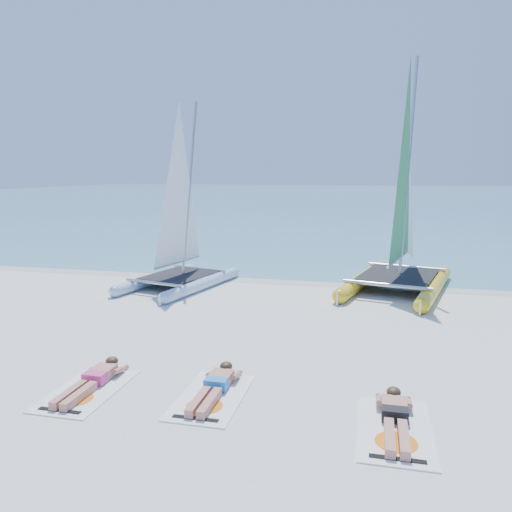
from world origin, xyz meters
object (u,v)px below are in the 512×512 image
(towel_b, at_px, (212,397))
(towel_c, at_px, (395,430))
(catamaran_blue, at_px, (179,230))
(sunbather_b, at_px, (215,385))
(sunbather_c, at_px, (395,416))
(towel_a, at_px, (87,390))
(catamaran_yellow, at_px, (404,213))
(sunbather_a, at_px, (93,379))

(towel_b, distance_m, towel_c, 2.83)
(catamaran_blue, xyz_separation_m, towel_b, (3.39, -7.21, -1.75))
(catamaran_blue, relative_size, towel_c, 3.19)
(catamaran_blue, relative_size, towel_b, 3.19)
(towel_b, height_order, sunbather_b, sunbather_b)
(sunbather_b, relative_size, sunbather_c, 1.00)
(towel_b, xyz_separation_m, sunbather_b, (0.00, 0.19, 0.11))
(sunbather_c, bearing_deg, catamaran_blue, 129.84)
(catamaran_blue, distance_m, towel_a, 7.77)
(catamaran_yellow, distance_m, towel_c, 9.47)
(towel_a, relative_size, sunbather_b, 1.07)
(towel_a, height_order, sunbather_c, sunbather_c)
(catamaran_blue, xyz_separation_m, towel_a, (1.33, -7.45, -1.75))
(towel_a, distance_m, sunbather_b, 2.11)
(catamaran_yellow, xyz_separation_m, sunbather_c, (-0.52, -8.98, -2.17))
(catamaran_blue, xyz_separation_m, towel_c, (6.19, -7.61, -1.75))
(catamaran_blue, bearing_deg, sunbather_a, -66.32)
(sunbather_b, height_order, towel_c, sunbather_b)
(catamaran_yellow, xyz_separation_m, towel_c, (-0.52, -9.18, -2.28))
(catamaran_blue, xyz_separation_m, sunbather_b, (3.39, -7.02, -1.64))
(catamaran_yellow, distance_m, towel_a, 10.74)
(sunbather_a, bearing_deg, sunbather_c, -1.94)
(towel_b, relative_size, towel_c, 1.00)
(towel_a, relative_size, sunbather_a, 1.07)
(sunbather_a, height_order, towel_c, sunbather_a)
(towel_a, distance_m, towel_b, 2.07)
(towel_b, bearing_deg, sunbather_b, 90.00)
(towel_a, bearing_deg, towel_b, 6.52)
(catamaran_blue, relative_size, towel_a, 3.19)
(towel_a, height_order, sunbather_b, sunbather_b)
(sunbather_c, bearing_deg, towel_b, 175.75)
(sunbather_a, xyz_separation_m, sunbather_b, (2.06, 0.24, 0.00))
(sunbather_a, bearing_deg, towel_b, 1.21)
(catamaran_yellow, distance_m, sunbather_c, 9.26)
(towel_a, relative_size, towel_c, 1.00)
(towel_a, bearing_deg, sunbather_b, 11.72)
(catamaran_yellow, height_order, towel_c, catamaran_yellow)
(catamaran_yellow, bearing_deg, towel_b, -97.14)
(sunbather_a, height_order, sunbather_c, same)
(towel_a, xyz_separation_m, sunbather_b, (2.06, 0.43, 0.11))
(catamaran_blue, height_order, towel_c, catamaran_blue)
(sunbather_b, bearing_deg, sunbather_a, -173.48)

